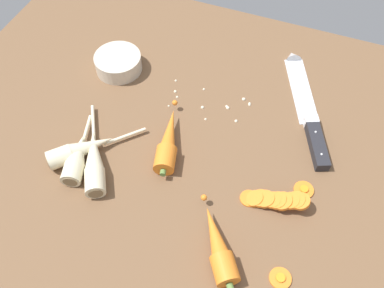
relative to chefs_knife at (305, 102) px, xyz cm
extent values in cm
cube|color=brown|center=(-19.35, -18.42, -2.65)|extent=(120.00, 90.00, 4.00)
cube|color=silver|center=(-1.67, 3.87, -0.40)|extent=(11.97, 20.10, 0.50)
cone|color=silver|center=(-6.12, 14.15, -0.40)|extent=(4.83, 4.33, 3.96)
cube|color=silver|center=(2.30, -5.31, 0.45)|extent=(3.49, 3.00, 2.20)
cube|color=#232328|center=(4.88, -11.28, 0.45)|extent=(6.93, 11.21, 2.20)
sphere|color=silver|center=(3.76, -8.71, 1.55)|extent=(0.50, 0.50, 0.50)
sphere|color=silver|center=(5.99, -13.85, 1.55)|extent=(0.50, 0.50, 0.50)
cylinder|color=orange|center=(-22.84, -26.15, 1.45)|extent=(5.42, 6.16, 4.20)
cone|color=orange|center=(-24.48, -20.08, 1.45)|extent=(7.14, 13.19, 3.99)
sphere|color=orange|center=(-26.72, -11.81, 1.45)|extent=(1.20, 1.20, 1.20)
cylinder|color=#5B7F3D|center=(-22.00, -29.26, 1.45)|extent=(1.42, 1.28, 1.20)
cylinder|color=orange|center=(-4.73, -42.86, 1.45)|extent=(6.25, 6.42, 4.20)
cone|color=orange|center=(-8.09, -38.04, 1.45)|extent=(10.00, 11.93, 3.99)
sphere|color=orange|center=(-12.67, -31.47, 1.45)|extent=(1.20, 1.20, 1.20)
cylinder|color=#5B7F3D|center=(-2.98, -45.37, 1.45)|extent=(1.56, 1.51, 1.20)
cylinder|color=beige|center=(-42.65, -33.28, 1.35)|extent=(6.22, 6.25, 4.00)
cone|color=beige|center=(-38.04, -28.41, 1.35)|extent=(8.66, 8.84, 3.80)
cylinder|color=beige|center=(-33.31, -23.43, 0.45)|extent=(6.90, 7.22, 0.70)
cylinder|color=#7A6647|center=(-44.32, -35.03, 1.35)|extent=(2.24, 2.14, 2.80)
cylinder|color=beige|center=(-33.41, -35.73, 1.35)|extent=(6.17, 6.62, 4.00)
cone|color=beige|center=(-37.22, -29.39, 1.35)|extent=(8.13, 10.07, 3.80)
cylinder|color=beige|center=(-41.12, -22.90, 0.45)|extent=(5.87, 9.13, 0.70)
cylinder|color=#7A6647|center=(-32.04, -38.01, 1.35)|extent=(2.55, 1.70, 2.80)
cylinder|color=beige|center=(-38.43, -35.62, 1.35)|extent=(4.98, 4.98, 4.00)
cone|color=beige|center=(-40.03, -30.30, 1.35)|extent=(5.68, 7.91, 3.80)
cylinder|color=beige|center=(-41.67, -24.84, 0.45)|extent=(2.88, 7.57, 0.70)
cylinder|color=#7A6647|center=(-37.86, -37.54, 1.35)|extent=(2.77, 1.09, 2.80)
cylinder|color=orange|center=(-4.82, -27.52, -0.30)|extent=(3.61, 3.61, 0.70)
cylinder|color=orange|center=(-3.82, -27.45, -0.06)|extent=(3.54, 3.48, 2.14)
cylinder|color=orange|center=(-2.80, -27.13, 0.19)|extent=(3.81, 3.74, 1.82)
cylinder|color=orange|center=(-1.91, -27.07, 0.43)|extent=(3.79, 3.73, 2.06)
cylinder|color=orange|center=(-0.57, -26.93, 0.68)|extent=(3.49, 3.42, 2.01)
cylinder|color=orange|center=(0.31, -26.83, 0.92)|extent=(3.69, 3.65, 2.26)
cylinder|color=orange|center=(1.25, -26.73, 1.17)|extent=(3.88, 3.84, 2.24)
cylinder|color=orange|center=(2.62, -26.27, 1.41)|extent=(3.58, 3.52, 2.14)
cylinder|color=orange|center=(3.50, -25.93, 1.66)|extent=(3.74, 3.70, 2.32)
cylinder|color=orange|center=(4.35, -25.96, 1.90)|extent=(3.67, 3.61, 2.02)
cylinder|color=orange|center=(4.52, -40.33, -0.30)|extent=(3.86, 3.86, 0.70)
cylinder|color=orange|center=(4.52, -40.33, -0.03)|extent=(1.62, 1.62, 0.16)
cylinder|color=orange|center=(4.57, -21.89, -0.30)|extent=(3.89, 3.89, 0.70)
cylinder|color=orange|center=(4.57, -21.89, -0.03)|extent=(1.63, 1.63, 0.16)
cylinder|color=beige|center=(-44.09, -5.01, 1.35)|extent=(11.00, 11.00, 4.00)
cylinder|color=#ABA392|center=(-44.09, -5.01, 1.83)|extent=(8.80, 8.80, 2.80)
sphere|color=beige|center=(-27.72, -10.22, -0.39)|extent=(0.52, 0.52, 0.52)
sphere|color=beige|center=(-11.61, -4.33, -0.33)|extent=(0.65, 0.65, 0.65)
sphere|color=beige|center=(-11.51, -4.70, -0.36)|extent=(0.59, 0.59, 0.59)
sphere|color=beige|center=(-16.21, -6.97, -0.35)|extent=(0.60, 0.60, 0.60)
sphere|color=beige|center=(-15.80, -7.31, -0.25)|extent=(0.80, 0.80, 0.80)
sphere|color=beige|center=(-28.39, -11.55, -0.42)|extent=(0.46, 0.46, 0.46)
sphere|color=beige|center=(-19.58, -12.15, -0.37)|extent=(0.56, 0.56, 0.56)
sphere|color=beige|center=(-13.22, -3.53, -0.23)|extent=(0.85, 0.85, 0.85)
sphere|color=beige|center=(-27.62, -8.39, -0.35)|extent=(0.60, 0.60, 0.60)
sphere|color=beige|center=(-22.76, -3.94, -0.37)|extent=(0.57, 0.57, 0.57)
sphere|color=beige|center=(-29.88, -3.76, -0.37)|extent=(0.57, 0.57, 0.57)
sphere|color=beige|center=(-12.93, -10.23, -0.29)|extent=(0.73, 0.73, 0.73)
sphere|color=beige|center=(-21.16, -9.22, -0.26)|extent=(0.78, 0.78, 0.78)
sphere|color=beige|center=(-28.69, -6.99, -0.29)|extent=(0.72, 0.72, 0.72)
camera|label=1|loc=(-1.50, -66.54, 70.65)|focal=38.90mm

